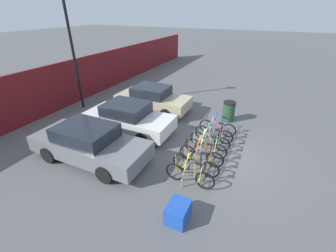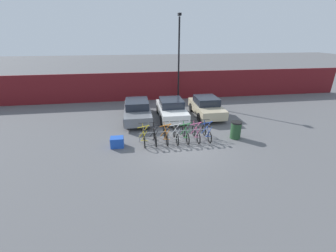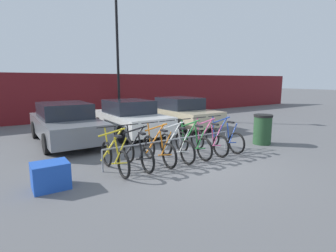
# 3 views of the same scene
# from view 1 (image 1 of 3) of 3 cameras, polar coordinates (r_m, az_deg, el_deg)

# --- Properties ---
(ground_plane) EXTENTS (120.00, 120.00, 0.00)m
(ground_plane) POSITION_cam_1_polar(r_m,az_deg,el_deg) (9.29, 12.97, -7.12)
(ground_plane) COLOR #59595B
(hoarding_wall) EXTENTS (36.00, 0.16, 2.55)m
(hoarding_wall) POSITION_cam_1_polar(r_m,az_deg,el_deg) (13.75, -28.64, 7.74)
(hoarding_wall) COLOR maroon
(hoarding_wall) RESTS_ON ground
(bike_rack) EXTENTS (4.20, 0.04, 0.57)m
(bike_rack) POSITION_cam_1_polar(r_m,az_deg,el_deg) (8.92, 8.68, -4.49)
(bike_rack) COLOR gray
(bike_rack) RESTS_ON ground
(bicycle_yellow) EXTENTS (0.68, 1.71, 1.05)m
(bicycle_yellow) POSITION_cam_1_polar(r_m,az_deg,el_deg) (7.53, 5.47, -12.26)
(bicycle_yellow) COLOR black
(bicycle_yellow) RESTS_ON ground
(bicycle_black) EXTENTS (0.68, 1.71, 1.05)m
(bicycle_black) POSITION_cam_1_polar(r_m,az_deg,el_deg) (7.99, 7.02, -9.67)
(bicycle_black) COLOR black
(bicycle_black) RESTS_ON ground
(bicycle_orange) EXTENTS (0.68, 1.71, 1.05)m
(bicycle_orange) POSITION_cam_1_polar(r_m,az_deg,el_deg) (8.48, 8.39, -7.31)
(bicycle_orange) COLOR black
(bicycle_orange) RESTS_ON ground
(bicycle_white) EXTENTS (0.68, 1.71, 1.05)m
(bicycle_white) POSITION_cam_1_polar(r_m,az_deg,el_deg) (8.94, 9.50, -5.38)
(bicycle_white) COLOR black
(bicycle_white) RESTS_ON ground
(bicycle_green) EXTENTS (0.68, 1.71, 1.05)m
(bicycle_green) POSITION_cam_1_polar(r_m,az_deg,el_deg) (9.42, 10.52, -3.60)
(bicycle_green) COLOR black
(bicycle_green) RESTS_ON ground
(bicycle_pink) EXTENTS (0.68, 1.71, 1.05)m
(bicycle_pink) POSITION_cam_1_polar(r_m,az_deg,el_deg) (9.94, 11.48, -1.91)
(bicycle_pink) COLOR black
(bicycle_pink) RESTS_ON ground
(bicycle_blue) EXTENTS (0.68, 1.71, 1.05)m
(bicycle_blue) POSITION_cam_1_polar(r_m,az_deg,el_deg) (10.50, 12.39, -0.32)
(bicycle_blue) COLOR black
(bicycle_blue) RESTS_ON ground
(car_grey) EXTENTS (1.91, 4.57, 1.40)m
(car_grey) POSITION_cam_1_polar(r_m,az_deg,el_deg) (8.99, -19.33, -4.13)
(car_grey) COLOR slate
(car_grey) RESTS_ON ground
(car_white) EXTENTS (1.91, 4.14, 1.40)m
(car_white) POSITION_cam_1_polar(r_m,az_deg,el_deg) (10.56, -10.03, 2.01)
(car_white) COLOR silver
(car_white) RESTS_ON ground
(car_beige) EXTENTS (1.91, 4.09, 1.40)m
(car_beige) POSITION_cam_1_polar(r_m,az_deg,el_deg) (12.73, -3.88, 6.91)
(car_beige) COLOR #C1B28E
(car_beige) RESTS_ON ground
(lamp_post) EXTENTS (0.24, 0.44, 7.27)m
(lamp_post) POSITION_cam_1_polar(r_m,az_deg,el_deg) (13.35, -23.66, 20.44)
(lamp_post) COLOR black
(lamp_post) RESTS_ON ground
(trash_bin) EXTENTS (0.63, 0.63, 1.03)m
(trash_bin) POSITION_cam_1_polar(r_m,az_deg,el_deg) (11.93, 15.16, 3.61)
(trash_bin) COLOR #234728
(trash_bin) RESTS_ON ground
(cargo_crate) EXTENTS (0.70, 0.56, 0.55)m
(cargo_crate) POSITION_cam_1_polar(r_m,az_deg,el_deg) (6.56, 2.55, -21.03)
(cargo_crate) COLOR blue
(cargo_crate) RESTS_ON ground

